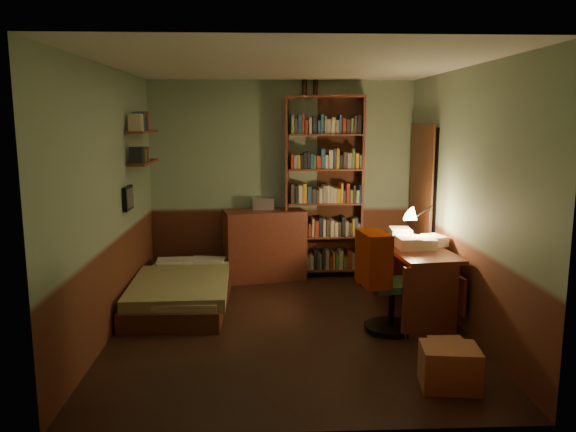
{
  "coord_description": "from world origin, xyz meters",
  "views": [
    {
      "loc": [
        -0.26,
        -5.49,
        2.09
      ],
      "look_at": [
        0.0,
        0.25,
        1.1
      ],
      "focal_mm": 35.0,
      "sensor_mm": 36.0,
      "label": 1
    }
  ],
  "objects_px": {
    "cardboard_box_a": "(450,367)",
    "office_chair": "(392,284)",
    "desk": "(412,280)",
    "bed": "(182,280)",
    "cardboard_box_b": "(447,352)",
    "mini_stereo": "(263,203)",
    "bookshelf": "(325,188)",
    "desk_lamp": "(430,212)",
    "dresser": "(264,244)"
  },
  "relations": [
    {
      "from": "bed",
      "to": "cardboard_box_b",
      "type": "bearing_deg",
      "value": -33.34
    },
    {
      "from": "dresser",
      "to": "desk_lamp",
      "type": "bearing_deg",
      "value": -46.22
    },
    {
      "from": "dresser",
      "to": "bookshelf",
      "type": "distance_m",
      "value": 1.1
    },
    {
      "from": "bookshelf",
      "to": "desk",
      "type": "height_order",
      "value": "bookshelf"
    },
    {
      "from": "desk",
      "to": "desk_lamp",
      "type": "height_order",
      "value": "desk_lamp"
    },
    {
      "from": "dresser",
      "to": "mini_stereo",
      "type": "height_order",
      "value": "mini_stereo"
    },
    {
      "from": "bookshelf",
      "to": "desk_lamp",
      "type": "bearing_deg",
      "value": -46.26
    },
    {
      "from": "mini_stereo",
      "to": "desk",
      "type": "distance_m",
      "value": 2.34
    },
    {
      "from": "bookshelf",
      "to": "cardboard_box_b",
      "type": "relative_size",
      "value": 8.03
    },
    {
      "from": "bed",
      "to": "cardboard_box_b",
      "type": "height_order",
      "value": "bed"
    },
    {
      "from": "mini_stereo",
      "to": "desk_lamp",
      "type": "xyz_separation_m",
      "value": [
        1.84,
        -1.38,
        0.09
      ]
    },
    {
      "from": "bookshelf",
      "to": "cardboard_box_a",
      "type": "distance_m",
      "value": 3.47
    },
    {
      "from": "desk",
      "to": "office_chair",
      "type": "bearing_deg",
      "value": -130.44
    },
    {
      "from": "cardboard_box_a",
      "to": "office_chair",
      "type": "bearing_deg",
      "value": 98.63
    },
    {
      "from": "desk_lamp",
      "to": "desk",
      "type": "bearing_deg",
      "value": -163.14
    },
    {
      "from": "desk",
      "to": "office_chair",
      "type": "height_order",
      "value": "office_chair"
    },
    {
      "from": "dresser",
      "to": "mini_stereo",
      "type": "relative_size",
      "value": 3.69
    },
    {
      "from": "mini_stereo",
      "to": "bookshelf",
      "type": "bearing_deg",
      "value": -5.48
    },
    {
      "from": "bookshelf",
      "to": "cardboard_box_b",
      "type": "xyz_separation_m",
      "value": [
        0.76,
        -2.83,
        -1.09
      ]
    },
    {
      "from": "cardboard_box_a",
      "to": "desk",
      "type": "bearing_deg",
      "value": 85.22
    },
    {
      "from": "dresser",
      "to": "mini_stereo",
      "type": "xyz_separation_m",
      "value": [
        -0.01,
        0.12,
        0.53
      ]
    },
    {
      "from": "dresser",
      "to": "desk_lamp",
      "type": "relative_size",
      "value": 1.54
    },
    {
      "from": "dresser",
      "to": "office_chair",
      "type": "height_order",
      "value": "office_chair"
    },
    {
      "from": "bed",
      "to": "office_chair",
      "type": "bearing_deg",
      "value": -21.63
    },
    {
      "from": "desk",
      "to": "desk_lamp",
      "type": "distance_m",
      "value": 0.78
    },
    {
      "from": "mini_stereo",
      "to": "cardboard_box_a",
      "type": "xyz_separation_m",
      "value": [
        1.46,
        -3.29,
        -0.83
      ]
    },
    {
      "from": "bookshelf",
      "to": "desk_lamp",
      "type": "distance_m",
      "value": 1.69
    },
    {
      "from": "desk_lamp",
      "to": "dresser",
      "type": "bearing_deg",
      "value": 121.36
    },
    {
      "from": "bed",
      "to": "desk",
      "type": "height_order",
      "value": "desk"
    },
    {
      "from": "bed",
      "to": "cardboard_box_a",
      "type": "bearing_deg",
      "value": -40.8
    },
    {
      "from": "dresser",
      "to": "mini_stereo",
      "type": "distance_m",
      "value": 0.55
    },
    {
      "from": "bookshelf",
      "to": "desk",
      "type": "xyz_separation_m",
      "value": [
        0.78,
        -1.55,
        -0.82
      ]
    },
    {
      "from": "office_chair",
      "to": "bed",
      "type": "bearing_deg",
      "value": 149.39
    },
    {
      "from": "bed",
      "to": "desk_lamp",
      "type": "xyz_separation_m",
      "value": [
        2.77,
        -0.23,
        0.81
      ]
    },
    {
      "from": "mini_stereo",
      "to": "cardboard_box_a",
      "type": "distance_m",
      "value": 3.69
    },
    {
      "from": "dresser",
      "to": "mini_stereo",
      "type": "bearing_deg",
      "value": 84.12
    },
    {
      "from": "bed",
      "to": "office_chair",
      "type": "xyz_separation_m",
      "value": [
        2.2,
        -0.92,
        0.2
      ]
    },
    {
      "from": "desk_lamp",
      "to": "office_chair",
      "type": "xyz_separation_m",
      "value": [
        -0.56,
        -0.69,
        -0.61
      ]
    },
    {
      "from": "bed",
      "to": "desk",
      "type": "xyz_separation_m",
      "value": [
        2.53,
        -0.44,
        0.1
      ]
    },
    {
      "from": "bed",
      "to": "mini_stereo",
      "type": "bearing_deg",
      "value": 51.94
    },
    {
      "from": "cardboard_box_a",
      "to": "bookshelf",
      "type": "bearing_deg",
      "value": 101.13
    },
    {
      "from": "bookshelf",
      "to": "cardboard_box_a",
      "type": "relative_size",
      "value": 5.42
    },
    {
      "from": "bed",
      "to": "dresser",
      "type": "relative_size",
      "value": 1.81
    },
    {
      "from": "office_chair",
      "to": "desk",
      "type": "bearing_deg",
      "value": 48.01
    },
    {
      "from": "desk_lamp",
      "to": "office_chair",
      "type": "relative_size",
      "value": 0.7
    },
    {
      "from": "desk_lamp",
      "to": "cardboard_box_b",
      "type": "height_order",
      "value": "desk_lamp"
    },
    {
      "from": "bookshelf",
      "to": "cardboard_box_b",
      "type": "bearing_deg",
      "value": -68.43
    },
    {
      "from": "office_chair",
      "to": "cardboard_box_a",
      "type": "distance_m",
      "value": 1.27
    },
    {
      "from": "desk",
      "to": "office_chair",
      "type": "relative_size",
      "value": 1.46
    },
    {
      "from": "dresser",
      "to": "cardboard_box_b",
      "type": "bearing_deg",
      "value": -71.95
    }
  ]
}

